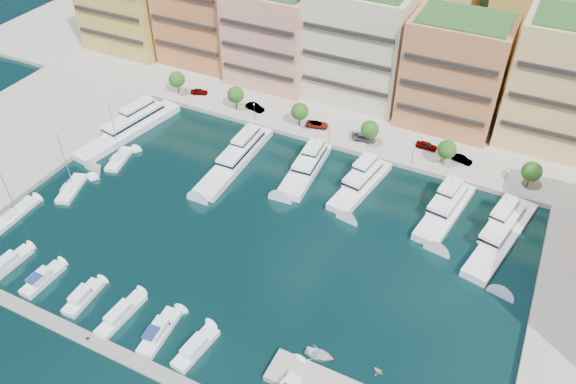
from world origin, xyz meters
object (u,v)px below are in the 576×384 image
at_px(yacht_4, 362,183).
at_px(tree_0, 177,79).
at_px(cruiser_1, 42,279).
at_px(cruiser_0, 8,264).
at_px(car_3, 364,137).
at_px(cruiser_2, 83,298).
at_px(car_1, 255,107).
at_px(tree_3, 370,130).
at_px(sailboat_0, 14,215).
at_px(lamppost_2, 329,129).
at_px(car_4, 427,145).
at_px(tree_4, 447,150).
at_px(lamppost_1, 254,109).
at_px(yacht_3, 307,166).
at_px(tree_2, 300,111).
at_px(yacht_5, 446,208).
at_px(lamppost_4, 506,176).
at_px(tree_1, 236,95).
at_px(cruiser_3, 121,315).
at_px(tender_0, 319,355).
at_px(cruiser_5, 195,348).
at_px(car_5, 462,159).
at_px(yacht_2, 238,156).
at_px(sailboat_2, 119,160).
at_px(cruiser_4, 159,332).
at_px(tender_1, 378,371).
at_px(lamppost_3, 413,152).
at_px(yacht_6, 502,233).
at_px(tree_5, 532,172).
at_px(car_0, 199,92).
at_px(car_2, 317,124).
at_px(sailboat_1, 72,189).

bearing_deg(yacht_4, tree_0, 166.03).
bearing_deg(cruiser_1, cruiser_0, 179.95).
bearing_deg(car_3, cruiser_2, 144.80).
bearing_deg(car_1, tree_3, -80.90).
bearing_deg(car_3, sailboat_0, 122.57).
height_order(lamppost_2, car_4, lamppost_2).
bearing_deg(tree_0, sailboat_0, -92.80).
bearing_deg(tree_4, lamppost_1, -176.87).
xyz_separation_m(lamppost_2, yacht_3, (-0.35, -10.46, -2.62)).
xyz_separation_m(cruiser_0, sailboat_0, (-8.71, 9.42, -0.24)).
distance_m(tree_2, yacht_5, 38.23).
bearing_deg(tree_0, lamppost_4, -1.73).
relative_size(tree_1, car_4, 1.27).
bearing_deg(cruiser_1, cruiser_3, -0.00).
distance_m(tender_0, car_1, 65.75).
xyz_separation_m(tree_4, cruiser_5, (-20.91, -58.09, -4.20)).
distance_m(lamppost_4, cruiser_3, 72.58).
xyz_separation_m(tree_1, yacht_3, (23.65, -12.76, -3.53)).
bearing_deg(car_5, tree_4, 142.12).
bearing_deg(yacht_2, tree_0, 148.02).
height_order(cruiser_3, car_3, car_3).
distance_m(tree_3, sailboat_0, 70.19).
bearing_deg(sailboat_2, cruiser_4, -43.51).
bearing_deg(car_5, tender_1, -167.02).
height_order(yacht_3, tender_1, yacht_3).
xyz_separation_m(tree_3, car_3, (-1.45, 1.02, -3.01)).
distance_m(lamppost_2, car_3, 7.63).
bearing_deg(yacht_2, lamppost_3, 22.85).
bearing_deg(tender_0, cruiser_4, 102.92).
height_order(tree_4, cruiser_3, tree_4).
height_order(yacht_2, yacht_3, same).
relative_size(car_1, car_4, 1.03).
bearing_deg(tree_1, yacht_6, -13.76).
xyz_separation_m(tree_4, sailboat_0, (-66.38, -48.67, -4.43)).
height_order(lamppost_1, cruiser_0, lamppost_1).
distance_m(yacht_4, cruiser_4, 47.62).
distance_m(tree_5, tender_1, 51.56).
relative_size(lamppost_3, cruiser_5, 0.51).
distance_m(car_0, car_3, 41.95).
height_order(lamppost_4, yacht_4, yacht_4).
relative_size(cruiser_2, car_4, 1.66).
bearing_deg(tree_3, cruiser_4, -100.92).
distance_m(yacht_4, yacht_6, 26.98).
distance_m(cruiser_4, car_1, 61.92).
bearing_deg(yacht_5, car_2, 156.01).
bearing_deg(sailboat_1, tree_2, 51.72).
distance_m(tree_1, cruiser_0, 59.04).
bearing_deg(car_3, car_4, -89.93).
relative_size(tree_0, tree_4, 1.00).
xyz_separation_m(lamppost_2, car_1, (-19.94, 3.79, -2.07)).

